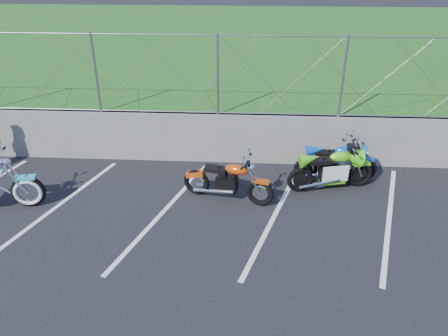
{
  "coord_description": "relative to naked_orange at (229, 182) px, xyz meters",
  "views": [
    {
      "loc": [
        1.76,
        -6.85,
        5.24
      ],
      "look_at": [
        1.28,
        1.3,
        0.93
      ],
      "focal_mm": 35.0,
      "sensor_mm": 36.0,
      "label": 1
    }
  ],
  "objects": [
    {
      "name": "sportbike_blue",
      "position": [
        2.54,
        1.06,
        -0.0
      ],
      "size": [
        2.01,
        0.71,
        1.04
      ],
      "rotation": [
        0.0,
        0.0,
        0.03
      ],
      "color": "black",
      "rests_on": "ground"
    },
    {
      "name": "naked_orange",
      "position": [
        0.0,
        0.0,
        0.0
      ],
      "size": [
        2.07,
        0.78,
        1.05
      ],
      "rotation": [
        0.0,
        0.0,
        -0.26
      ],
      "color": "black",
      "rests_on": "ground"
    },
    {
      "name": "retaining_wall",
      "position": [
        -1.38,
        1.96,
        0.2
      ],
      "size": [
        30.0,
        0.22,
        1.3
      ],
      "primitive_type": "cube",
      "color": "slate",
      "rests_on": "ground"
    },
    {
      "name": "ground",
      "position": [
        -1.38,
        -1.54,
        -0.45
      ],
      "size": [
        90.0,
        90.0,
        0.0
      ],
      "primitive_type": "plane",
      "color": "black",
      "rests_on": "ground"
    },
    {
      "name": "chain_link_fence",
      "position": [
        -1.38,
        1.96,
        1.85
      ],
      "size": [
        28.0,
        0.03,
        2.0
      ],
      "color": "gray",
      "rests_on": "retaining_wall"
    },
    {
      "name": "sportbike_green",
      "position": [
        2.36,
        0.64,
        0.02
      ],
      "size": [
        2.06,
        0.74,
        1.08
      ],
      "rotation": [
        0.0,
        0.0,
        0.23
      ],
      "color": "black",
      "rests_on": "ground"
    },
    {
      "name": "parking_lines",
      "position": [
        -0.18,
        -0.54,
        -0.45
      ],
      "size": [
        18.29,
        4.31,
        0.01
      ],
      "color": "silver",
      "rests_on": "ground"
    },
    {
      "name": "grass_field",
      "position": [
        -1.38,
        11.96,
        0.2
      ],
      "size": [
        30.0,
        20.0,
        1.3
      ],
      "primitive_type": "cube",
      "color": "#1B5115",
      "rests_on": "ground"
    }
  ]
}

